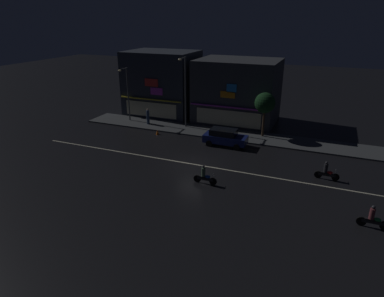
{
  "coord_description": "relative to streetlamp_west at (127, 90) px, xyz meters",
  "views": [
    {
      "loc": [
        10.38,
        -25.15,
        12.17
      ],
      "look_at": [
        -0.45,
        1.07,
        1.02
      ],
      "focal_mm": 31.63,
      "sensor_mm": 36.0,
      "label": 1
    }
  ],
  "objects": [
    {
      "name": "ground_plane",
      "position": [
        12.11,
        -8.92,
        -3.97
      ],
      "size": [
        140.0,
        140.0,
        0.0
      ],
      "primitive_type": "plane",
      "color": "black"
    },
    {
      "name": "lane_divider_stripe",
      "position": [
        12.11,
        -8.92,
        -3.96
      ],
      "size": [
        31.62,
        0.16,
        0.01
      ],
      "primitive_type": "cube",
      "color": "beige",
      "rests_on": "ground"
    },
    {
      "name": "sidewalk_far",
      "position": [
        12.11,
        -0.12,
        -3.9
      ],
      "size": [
        33.28,
        3.84,
        0.14
      ],
      "primitive_type": "cube",
      "color": "#424447",
      "rests_on": "ground"
    },
    {
      "name": "storefront_left_block",
      "position": [
        12.11,
        5.48,
        -0.25
      ],
      "size": [
        9.49,
        7.52,
        7.44
      ],
      "color": "#383A3F",
      "rests_on": "ground"
    },
    {
      "name": "storefront_center_block",
      "position": [
        2.12,
        5.11,
        0.06
      ],
      "size": [
        8.73,
        6.78,
        8.06
      ],
      "color": "#2D333D",
      "rests_on": "ground"
    },
    {
      "name": "streetlamp_west",
      "position": [
        0.0,
        0.0,
        0.0
      ],
      "size": [
        0.44,
        1.64,
        6.4
      ],
      "color": "#47494C",
      "rests_on": "sidewalk_far"
    },
    {
      "name": "streetlamp_mid",
      "position": [
        7.42,
        0.29,
        0.79
      ],
      "size": [
        0.44,
        1.64,
        7.93
      ],
      "color": "#47494C",
      "rests_on": "sidewalk_far"
    },
    {
      "name": "pedestrian_on_sidewalk",
      "position": [
        2.91,
        -0.35,
        -2.95
      ],
      "size": [
        0.35,
        0.35,
        1.87
      ],
      "rotation": [
        0.0,
        0.0,
        0.06
      ],
      "color": "#334766",
      "rests_on": "sidewalk_far"
    },
    {
      "name": "street_tree",
      "position": [
        16.39,
        0.52,
        -0.23
      ],
      "size": [
        2.15,
        2.15,
        4.7
      ],
      "color": "#473323",
      "rests_on": "sidewalk_far"
    },
    {
      "name": "parked_car_near_kerb",
      "position": [
        13.36,
        -3.36,
        -3.1
      ],
      "size": [
        4.3,
        1.98,
        1.67
      ],
      "rotation": [
        0.0,
        0.0,
        3.14
      ],
      "color": "navy",
      "rests_on": "ground"
    },
    {
      "name": "motorcycle_lead",
      "position": [
        25.98,
        -13.55,
        -3.33
      ],
      "size": [
        1.9,
        0.6,
        1.52
      ],
      "rotation": [
        0.0,
        0.0,
        3.29
      ],
      "color": "black",
      "rests_on": "ground"
    },
    {
      "name": "motorcycle_following",
      "position": [
        14.41,
        -11.96,
        -3.33
      ],
      "size": [
        1.9,
        0.6,
        1.52
      ],
      "rotation": [
        0.0,
        0.0,
        3.18
      ],
      "color": "black",
      "rests_on": "ground"
    },
    {
      "name": "motorcycle_opposite_lane",
      "position": [
        23.11,
        -7.57,
        -3.33
      ],
      "size": [
        1.9,
        0.6,
        1.52
      ],
      "rotation": [
        0.0,
        0.0,
        0.12
      ],
      "color": "black",
      "rests_on": "ground"
    },
    {
      "name": "traffic_cone",
      "position": [
        5.56,
        -3.01,
        -3.69
      ],
      "size": [
        0.36,
        0.36,
        0.55
      ],
      "primitive_type": "cone",
      "color": "orange",
      "rests_on": "ground"
    }
  ]
}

